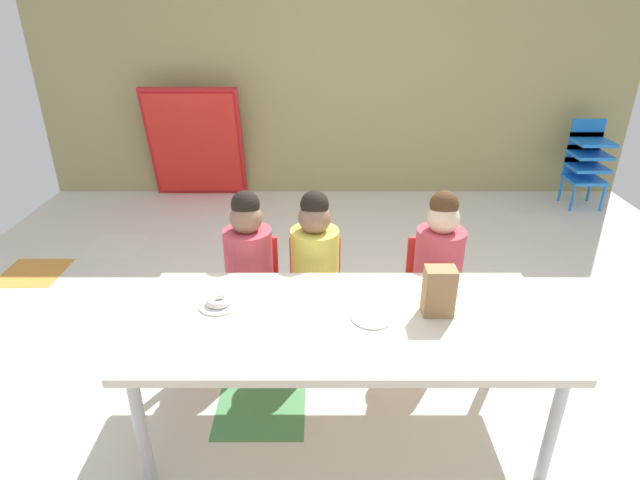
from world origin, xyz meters
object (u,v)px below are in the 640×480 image
object	(u,v)px
folded_activity_table	(194,144)
craft_table	(343,327)
donut_powdered_on_plate	(217,301)
paper_bag_brown	(437,291)
paper_plate_near_edge	(217,305)
kid_chair_blue_stack	(585,158)
paper_plate_center_table	(370,317)
seated_child_middle_seat	(313,256)
seated_child_far_right	(437,256)
seated_child_near_camera	(247,256)

from	to	relation	value
folded_activity_table	craft_table	bearing A→B (deg)	-66.55
donut_powdered_on_plate	paper_bag_brown	bearing A→B (deg)	-3.72
paper_plate_near_edge	kid_chair_blue_stack	bearing A→B (deg)	42.58
paper_plate_near_edge	donut_powdered_on_plate	xyz separation A→B (m)	(0.00, 0.00, 0.02)
paper_bag_brown	paper_plate_center_table	bearing A→B (deg)	-172.32
paper_bag_brown	paper_plate_near_edge	world-z (taller)	paper_bag_brown
seated_child_middle_seat	paper_bag_brown	size ratio (longest dim) A/B	4.17
seated_child_far_right	paper_plate_center_table	size ratio (longest dim) A/B	5.10
craft_table	seated_child_far_right	world-z (taller)	seated_child_far_right
paper_plate_near_edge	seated_child_near_camera	bearing A→B (deg)	82.89
folded_activity_table	seated_child_far_right	bearing A→B (deg)	-52.31
paper_plate_center_table	paper_plate_near_edge	bearing A→B (deg)	171.51
craft_table	seated_child_far_right	bearing A→B (deg)	49.37
folded_activity_table	donut_powdered_on_plate	bearing A→B (deg)	-75.58
seated_child_near_camera	seated_child_middle_seat	size ratio (longest dim) A/B	1.00
seated_child_middle_seat	seated_child_far_right	world-z (taller)	same
donut_powdered_on_plate	paper_plate_near_edge	bearing A→B (deg)	0.00
seated_child_far_right	paper_bag_brown	world-z (taller)	seated_child_far_right
craft_table	folded_activity_table	world-z (taller)	folded_activity_table
craft_table	donut_powdered_on_plate	distance (m)	0.57
paper_bag_brown	kid_chair_blue_stack	bearing A→B (deg)	54.35
paper_bag_brown	paper_plate_near_edge	size ratio (longest dim) A/B	1.22
seated_child_near_camera	kid_chair_blue_stack	xyz separation A→B (m)	(2.87, 2.17, -0.10)
paper_plate_center_table	donut_powdered_on_plate	bearing A→B (deg)	171.51
seated_child_middle_seat	folded_activity_table	size ratio (longest dim) A/B	0.84
folded_activity_table	donut_powdered_on_plate	xyz separation A→B (m)	(0.74, -2.90, 0.06)
kid_chair_blue_stack	seated_child_middle_seat	bearing A→B (deg)	-139.16
seated_child_far_right	folded_activity_table	world-z (taller)	folded_activity_table
seated_child_near_camera	paper_plate_near_edge	bearing A→B (deg)	-97.11
paper_plate_center_table	craft_table	bearing A→B (deg)	179.35
folded_activity_table	paper_bag_brown	distance (m)	3.42
donut_powdered_on_plate	craft_table	bearing A→B (deg)	-10.11
paper_plate_near_edge	donut_powdered_on_plate	world-z (taller)	donut_powdered_on_plate
seated_child_middle_seat	paper_plate_near_edge	size ratio (longest dim) A/B	5.10
folded_activity_table	paper_bag_brown	size ratio (longest dim) A/B	4.94
craft_table	seated_child_middle_seat	size ratio (longest dim) A/B	1.94
folded_activity_table	paper_plate_center_table	bearing A→B (deg)	-64.71
folded_activity_table	donut_powdered_on_plate	distance (m)	2.99
seated_child_far_right	paper_plate_near_edge	bearing A→B (deg)	-154.33
seated_child_near_camera	folded_activity_table	bearing A→B (deg)	108.84
craft_table	seated_child_far_right	size ratio (longest dim) A/B	1.94
folded_activity_table	paper_plate_center_table	size ratio (longest dim) A/B	6.04
craft_table	paper_plate_near_edge	size ratio (longest dim) A/B	9.89
kid_chair_blue_stack	paper_plate_center_table	distance (m)	3.59
seated_child_far_right	donut_powdered_on_plate	size ratio (longest dim) A/B	8.12
seated_child_middle_seat	kid_chair_blue_stack	bearing A→B (deg)	40.84
seated_child_far_right	kid_chair_blue_stack	size ratio (longest dim) A/B	1.15
folded_activity_table	paper_plate_near_edge	size ratio (longest dim) A/B	6.04
kid_chair_blue_stack	donut_powdered_on_plate	xyz separation A→B (m)	(-2.93, -2.69, 0.15)
kid_chair_blue_stack	craft_table	bearing A→B (deg)	-130.40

